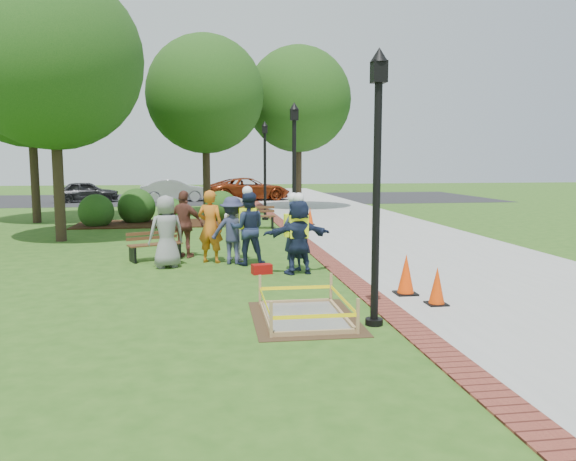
{
  "coord_description": "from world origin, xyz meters",
  "views": [
    {
      "loc": [
        -1.37,
        -11.32,
        2.58
      ],
      "look_at": [
        0.5,
        1.2,
        1.0
      ],
      "focal_mm": 35.0,
      "sensor_mm": 36.0,
      "label": 1
    }
  ],
  "objects": [
    {
      "name": "casual_person_c",
      "position": [
        -0.59,
        3.16,
        0.83
      ],
      "size": [
        0.6,
        0.63,
        1.66
      ],
      "color": "white",
      "rests_on": "ground"
    },
    {
      "name": "casual_person_b",
      "position": [
        -1.23,
        2.89,
        0.92
      ],
      "size": [
        0.69,
        0.59,
        1.85
      ],
      "color": "#CC6618",
      "rests_on": "ground"
    },
    {
      "name": "parking_lot",
      "position": [
        0.0,
        27.0,
        0.0
      ],
      "size": [
        36.0,
        12.0,
        0.01
      ],
      "primitive_type": "cube",
      "color": "black",
      "rests_on": "ground"
    },
    {
      "name": "tree_right",
      "position": [
        3.58,
        18.19,
        5.74
      ],
      "size": [
        5.5,
        5.5,
        8.51
      ],
      "color": "#3D2D1E",
      "rests_on": "ground"
    },
    {
      "name": "casual_person_a",
      "position": [
        -2.29,
        2.38,
        0.88
      ],
      "size": [
        0.65,
        0.53,
        1.75
      ],
      "color": "gray",
      "rests_on": "ground"
    },
    {
      "name": "shrub_a",
      "position": [
        -5.59,
        11.51,
        0.0
      ],
      "size": [
        1.38,
        1.38,
        1.38
      ],
      "primitive_type": "sphere",
      "color": "#194413",
      "rests_on": "ground"
    },
    {
      "name": "shrub_e",
      "position": [
        -2.78,
        12.91,
        0.0
      ],
      "size": [
        1.1,
        1.1,
        1.1
      ],
      "primitive_type": "sphere",
      "color": "#194413",
      "rests_on": "ground"
    },
    {
      "name": "shrub_c",
      "position": [
        -2.54,
        11.66,
        0.0
      ],
      "size": [
        1.05,
        1.05,
        1.05
      ],
      "primitive_type": "sphere",
      "color": "#194413",
      "rests_on": "ground"
    },
    {
      "name": "hivis_worker_a",
      "position": [
        0.74,
        1.15,
        0.93
      ],
      "size": [
        0.59,
        0.42,
        1.86
      ],
      "color": "#192541",
      "rests_on": "ground"
    },
    {
      "name": "tree_left",
      "position": [
        -5.97,
        7.48,
        5.68
      ],
      "size": [
        5.58,
        5.58,
        8.48
      ],
      "color": "#3D2D1E",
      "rests_on": "ground"
    },
    {
      "name": "ground",
      "position": [
        0.0,
        0.0,
        0.0
      ],
      "size": [
        100.0,
        100.0,
        0.0
      ],
      "primitive_type": "plane",
      "color": "#285116",
      "rests_on": "ground"
    },
    {
      "name": "parked_car_b",
      "position": [
        -3.25,
        24.97,
        0.0
      ],
      "size": [
        2.49,
        4.84,
        1.52
      ],
      "primitive_type": "imported",
      "rotation": [
        0.0,
        0.0,
        1.67
      ],
      "color": "silver",
      "rests_on": "ground"
    },
    {
      "name": "bench_far",
      "position": [
        0.5,
        9.85,
        0.27
      ],
      "size": [
        1.59,
        0.6,
        0.85
      ],
      "color": "brown",
      "rests_on": "ground"
    },
    {
      "name": "lamp_mid",
      "position": [
        1.25,
        5.0,
        2.48
      ],
      "size": [
        0.28,
        0.28,
        4.26
      ],
      "color": "black",
      "rests_on": "ground"
    },
    {
      "name": "wet_concrete_pad",
      "position": [
        0.22,
        -2.48,
        0.23
      ],
      "size": [
        1.73,
        2.32,
        0.55
      ],
      "color": "#47331E",
      "rests_on": "ground"
    },
    {
      "name": "tree_far",
      "position": [
        -8.32,
        13.32,
        6.12
      ],
      "size": [
        6.08,
        6.08,
        9.17
      ],
      "color": "#3D2D1E",
      "rests_on": "ground"
    },
    {
      "name": "cone_back",
      "position": [
        2.44,
        -1.18,
        0.39
      ],
      "size": [
        0.41,
        0.41,
        0.8
      ],
      "color": "black",
      "rests_on": "ground"
    },
    {
      "name": "toolbox",
      "position": [
        -0.1,
        1.26,
        0.11
      ],
      "size": [
        0.49,
        0.34,
        0.22
      ],
      "primitive_type": "cube",
      "rotation": [
        0.0,
        0.0,
        0.22
      ],
      "color": "#960D0B",
      "rests_on": "ground"
    },
    {
      "name": "mulch_bed",
      "position": [
        -3.0,
        12.0,
        0.02
      ],
      "size": [
        7.0,
        3.0,
        0.05
      ],
      "primitive_type": "cube",
      "color": "#381E0F",
      "rests_on": "ground"
    },
    {
      "name": "hivis_worker_c",
      "position": [
        -0.32,
        2.43,
        0.97
      ],
      "size": [
        0.6,
        0.4,
        1.96
      ],
      "color": "#1C304A",
      "rests_on": "ground"
    },
    {
      "name": "cone_far",
      "position": [
        2.82,
        10.76,
        0.34
      ],
      "size": [
        0.36,
        0.36,
        0.7
      ],
      "color": "black",
      "rests_on": "ground"
    },
    {
      "name": "lamp_far",
      "position": [
        1.25,
        13.0,
        2.48
      ],
      "size": [
        0.28,
        0.28,
        4.26
      ],
      "color": "black",
      "rests_on": "ground"
    },
    {
      "name": "bench_near",
      "position": [
        -2.66,
        3.44,
        0.24
      ],
      "size": [
        1.43,
        0.96,
        0.74
      ],
      "color": "brown",
      "rests_on": "ground"
    },
    {
      "name": "casual_person_d",
      "position": [
        -1.91,
        3.73,
        0.9
      ],
      "size": [
        0.67,
        0.57,
        1.79
      ],
      "color": "brown",
      "rests_on": "ground"
    },
    {
      "name": "shrub_b",
      "position": [
        -4.18,
        12.67,
        0.0
      ],
      "size": [
        1.55,
        1.55,
        1.55
      ],
      "primitive_type": "sphere",
      "color": "#194413",
      "rests_on": "ground"
    },
    {
      "name": "brick_edging",
      "position": [
        1.75,
        10.0,
        0.01
      ],
      "size": [
        0.5,
        60.0,
        0.03
      ],
      "primitive_type": "cube",
      "color": "maroon",
      "rests_on": "ground"
    },
    {
      "name": "parked_car_c",
      "position": [
        1.52,
        25.16,
        0.0
      ],
      "size": [
        2.9,
        5.2,
        1.6
      ],
      "primitive_type": "imported",
      "rotation": [
        0.0,
        0.0,
        1.73
      ],
      "color": "maroon",
      "rests_on": "ground"
    },
    {
      "name": "lamp_near",
      "position": [
        1.25,
        -3.0,
        2.48
      ],
      "size": [
        0.28,
        0.28,
        4.26
      ],
      "color": "black",
      "rests_on": "ground"
    },
    {
      "name": "parked_car_a",
      "position": [
        -8.61,
        25.08,
        0.0
      ],
      "size": [
        2.57,
        4.6,
        1.42
      ],
      "primitive_type": "imported",
      "rotation": [
        0.0,
        0.0,
        1.73
      ],
      "color": "#2A292C",
      "rests_on": "ground"
    },
    {
      "name": "hivis_worker_b",
      "position": [
        0.66,
        1.44,
        0.92
      ],
      "size": [
        0.64,
        0.62,
        1.85
      ],
      "color": "#1C2E49",
      "rests_on": "ground"
    },
    {
      "name": "casual_person_e",
      "position": [
        -0.69,
        2.63,
        0.84
      ],
      "size": [
        0.57,
        0.39,
        1.69
      ],
      "color": "#2C304E",
      "rests_on": "ground"
    },
    {
      "name": "sidewalk",
      "position": [
        5.0,
        10.0,
        0.01
      ],
      "size": [
        6.0,
        60.0,
        0.02
      ],
      "primitive_type": "cube",
      "color": "#9E9E99",
      "rests_on": "ground"
    },
    {
      "name": "cone_front",
      "position": [
        2.71,
        -2.02,
        0.34
      ],
      "size": [
        0.36,
        0.36,
        0.7
      ],
      "color": "black",
      "rests_on": "ground"
    },
    {
      "name": "shrub_d",
      "position": [
        -0.66,
        12.86,
        0.0
      ],
      "size": [
        1.4,
        1.4,
        1.4
      ],
      "primitive_type": "sphere",
      "color": "#194413",
      "rests_on": "ground"
    },
    {
      "name": "tree_back",
      "position": [
        -1.25,
        15.47,
        5.61
      ],
      "size": [
        5.45,
        5.45,
        8.35
      ],
      "color": "#3D2D1E",
      "rests_on": "ground"
    }
  ]
}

